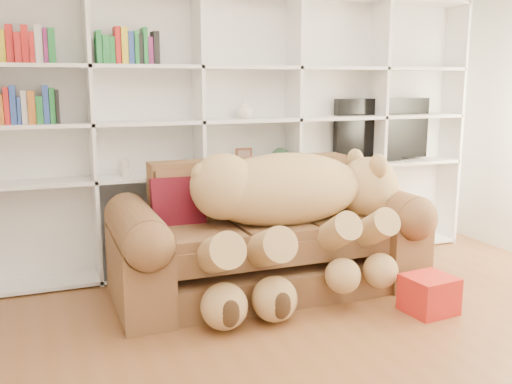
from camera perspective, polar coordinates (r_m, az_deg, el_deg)
name	(u,v)px	position (r m, az deg, el deg)	size (l,w,h in m)	color
wall_back	(240,113)	(5.20, -1.61, 7.89)	(5.00, 0.02, 2.70)	silver
bookshelf	(219,120)	(5.00, -3.69, 7.24)	(4.43, 0.35, 2.40)	white
sofa	(267,242)	(4.53, 1.08, -5.04)	(2.40, 1.03, 1.01)	brown
teddy_bear	(291,205)	(4.32, 3.56, -1.31)	(1.90, 1.01, 1.10)	tan
throw_pillow	(178,204)	(4.41, -7.82, -1.17)	(0.40, 0.13, 0.40)	#550E1E
gift_box	(429,294)	(4.33, 16.91, -9.75)	(0.33, 0.31, 0.27)	red
tv	(382,130)	(5.72, 12.47, 6.05)	(1.03, 0.18, 0.61)	black
picture_frame	(244,158)	(5.04, -1.24, 3.40)	(0.15, 0.03, 0.18)	brown
green_vase	(281,158)	(5.17, 2.47, 3.46)	(0.18, 0.18, 0.18)	#2B5536
figurine_tall	(125,168)	(4.80, -13.00, 2.37)	(0.07, 0.07, 0.14)	beige
figurine_short	(163,168)	(4.85, -9.29, 2.41)	(0.06, 0.06, 0.11)	beige
snow_globe	(186,166)	(4.89, -7.06, 2.64)	(0.11, 0.11, 0.11)	silver
shelf_vase	(244,109)	(5.00, -1.22, 8.33)	(0.16, 0.16, 0.17)	silver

